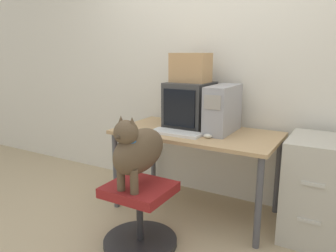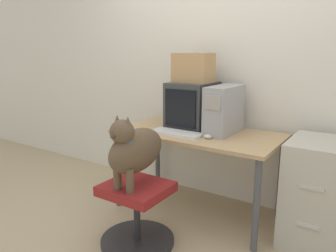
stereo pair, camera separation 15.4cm
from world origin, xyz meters
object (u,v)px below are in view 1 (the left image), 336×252
object	(u,v)px
filing_cabinet	(316,189)
office_chair	(140,215)
pc_tower	(223,109)
cardboard_box	(191,68)
dog	(138,149)
keyboard	(176,133)
crt_monitor	(190,105)

from	to	relation	value
filing_cabinet	office_chair	bearing A→B (deg)	-145.07
pc_tower	cardboard_box	size ratio (longest dim) A/B	1.42
pc_tower	filing_cabinet	distance (m)	0.95
dog	cardboard_box	distance (m)	1.00
keyboard	dog	size ratio (longest dim) A/B	0.80
keyboard	cardboard_box	bearing A→B (deg)	95.05
pc_tower	crt_monitor	bearing A→B (deg)	173.23
crt_monitor	filing_cabinet	world-z (taller)	crt_monitor
keyboard	cardboard_box	distance (m)	0.61
filing_cabinet	cardboard_box	xyz separation A→B (m)	(-1.11, 0.08, 0.88)
crt_monitor	cardboard_box	distance (m)	0.33
keyboard	filing_cabinet	size ratio (longest dim) A/B	0.55
cardboard_box	keyboard	bearing A→B (deg)	-84.95
office_chair	pc_tower	bearing A→B (deg)	68.57
dog	cardboard_box	xyz separation A→B (m)	(-0.02, 0.85, 0.53)
crt_monitor	dog	bearing A→B (deg)	-88.94
crt_monitor	office_chair	xyz separation A→B (m)	(0.02, -0.84, -0.70)
crt_monitor	office_chair	size ratio (longest dim) A/B	0.77
keyboard	crt_monitor	bearing A→B (deg)	95.12
pc_tower	dog	bearing A→B (deg)	-111.16
pc_tower	cardboard_box	xyz separation A→B (m)	(-0.33, 0.04, 0.34)
crt_monitor	dog	size ratio (longest dim) A/B	0.78
office_chair	cardboard_box	size ratio (longest dim) A/B	1.68
office_chair	keyboard	bearing A→B (deg)	88.73
keyboard	filing_cabinet	xyz separation A→B (m)	(1.08, 0.23, -0.35)
keyboard	dog	xyz separation A→B (m)	(-0.01, -0.54, -0.00)
dog	keyboard	bearing A→B (deg)	88.76
office_chair	dog	distance (m)	0.51
crt_monitor	keyboard	world-z (taller)	crt_monitor
cardboard_box	crt_monitor	bearing A→B (deg)	-90.00
office_chair	filing_cabinet	xyz separation A→B (m)	(1.09, 0.76, 0.16)
cardboard_box	office_chair	bearing A→B (deg)	-88.93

